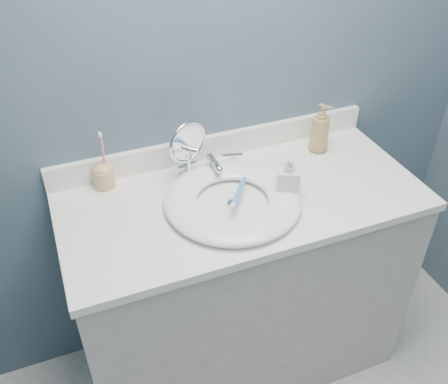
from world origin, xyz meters
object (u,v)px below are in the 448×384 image
makeup_mirror (188,149)px  soap_bottle_clear (289,176)px  soap_bottle_amber (320,128)px  toothbrush_holder (104,175)px

makeup_mirror → soap_bottle_clear: makeup_mirror is taller
soap_bottle_clear → soap_bottle_amber: bearing=67.4°
soap_bottle_clear → toothbrush_holder: (-0.56, 0.28, -0.03)m
makeup_mirror → toothbrush_holder: bearing=145.3°
makeup_mirror → soap_bottle_amber: size_ratio=1.18×
toothbrush_holder → soap_bottle_amber: bearing=-4.8°
soap_bottle_clear → toothbrush_holder: toothbrush_holder is taller
soap_bottle_amber → soap_bottle_clear: 0.32m
soap_bottle_amber → soap_bottle_clear: size_ratio=1.21×
soap_bottle_amber → soap_bottle_clear: bearing=-173.7°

